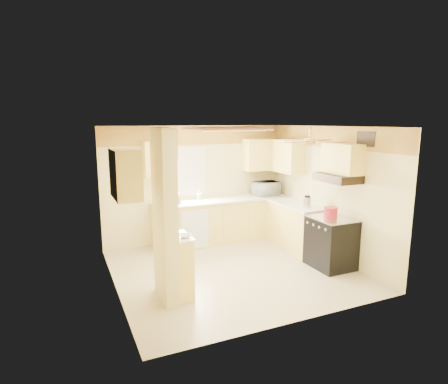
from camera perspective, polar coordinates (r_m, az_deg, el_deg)
name	(u,v)px	position (r m, az deg, el deg)	size (l,w,h in m)	color
floor	(233,270)	(6.74, 1.43, -11.84)	(4.00, 4.00, 0.00)	#CCB58D
ceiling	(234,127)	(6.23, 1.54, 9.92)	(4.00, 4.00, 0.00)	white
wall_back	(196,184)	(8.10, -4.29, 1.18)	(4.00, 4.00, 0.00)	#E0CE89
wall_front	(299,230)	(4.78, 11.35, -5.73)	(4.00, 4.00, 0.00)	#E0CE89
wall_left	(113,212)	(5.82, -16.63, -3.01)	(3.80, 3.80, 0.00)	#E0CE89
wall_right	(328,192)	(7.44, 15.54, -0.04)	(3.80, 3.80, 0.00)	#E0CE89
wallpaper_border	(196,135)	(7.97, -4.35, 8.62)	(4.00, 0.02, 0.40)	#EDB645
partition_column	(165,216)	(5.41, -9.01, -3.71)	(0.20, 0.70, 2.50)	#E0CE89
partition_ledge	(181,267)	(5.72, -6.60, -11.29)	(0.25, 0.55, 0.90)	#F5DC62
ledge_top	(180,237)	(5.56, -6.71, -6.79)	(0.28, 0.58, 0.04)	white
lower_cabinets_back	(223,221)	(8.18, -0.19, -4.44)	(3.00, 0.60, 0.90)	#F5DC62
lower_cabinets_right	(295,226)	(7.90, 10.80, -5.17)	(0.60, 1.40, 0.90)	#F5DC62
countertop_back	(223,200)	(8.06, -0.17, -1.22)	(3.04, 0.64, 0.04)	white
countertop_right	(296,204)	(7.78, 10.86, -1.84)	(0.64, 1.44, 0.04)	white
dishwasher_panel	(195,230)	(7.64, -4.43, -5.72)	(0.58, 0.02, 0.80)	white
window	(185,171)	(7.96, -5.99, 3.17)	(0.92, 0.02, 1.02)	white
upper_cab_back_left	(158,159)	(7.61, -9.97, 5.00)	(0.60, 0.35, 0.70)	#F5DC62
upper_cab_back_right	(263,155)	(8.51, 5.97, 5.69)	(0.90, 0.35, 0.70)	#F5DC62
upper_cab_right	(285,156)	(8.25, 9.29, 5.45)	(0.35, 1.00, 0.70)	#F5DC62
upper_cab_left_wall	(125,174)	(5.49, -14.80, 2.66)	(0.35, 0.75, 0.70)	#F5DC62
upper_cab_over_stove	(343,159)	(6.81, 17.63, 4.86)	(0.35, 0.76, 0.52)	#F5DC62
stove	(331,242)	(7.01, 15.98, -7.36)	(0.68, 0.77, 0.92)	black
range_hood	(338,178)	(6.80, 16.93, 2.08)	(0.50, 0.76, 0.14)	black
poster_menu	(171,174)	(5.33, -8.04, 2.67)	(0.02, 0.42, 0.57)	black
poster_nashville	(172,219)	(5.45, -7.86, -4.11)	(0.02, 0.42, 0.57)	black
ceiling_light_panel	(227,129)	(6.73, 0.46, 9.60)	(1.35, 0.95, 0.06)	brown
ceiling_fan	(310,141)	(6.15, 12.91, 7.65)	(1.15, 1.15, 0.26)	gold
vent_grate	(366,139)	(6.64, 20.82, 7.55)	(0.02, 0.40, 0.25)	black
microwave	(266,188)	(8.51, 6.41, 0.55)	(0.56, 0.38, 0.31)	white
bowl	(185,236)	(5.46, -5.91, -6.65)	(0.18, 0.18, 0.05)	white
dutch_oven	(331,212)	(6.96, 15.96, -2.89)	(0.25, 0.25, 0.17)	#A51B27
kettle	(307,202)	(7.41, 12.56, -1.49)	(0.16, 0.16, 0.24)	silver
dish_rack	(171,200)	(7.68, -8.10, -1.20)	(0.39, 0.30, 0.21)	tan
utensil_crock	(199,197)	(7.99, -3.79, -0.69)	(0.11, 0.11, 0.21)	white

